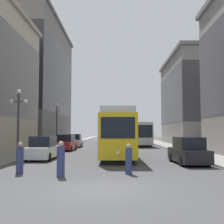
{
  "coord_description": "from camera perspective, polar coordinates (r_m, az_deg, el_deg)",
  "views": [
    {
      "loc": [
        0.46,
        -10.76,
        2.23
      ],
      "look_at": [
        0.13,
        9.62,
        3.64
      ],
      "focal_mm": 44.28,
      "sensor_mm": 36.0,
      "label": 1
    }
  ],
  "objects": [
    {
      "name": "parked_car_right_far",
      "position": [
        19.65,
        15.48,
        -7.86
      ],
      "size": [
        2.04,
        4.56,
        1.82
      ],
      "rotation": [
        0.0,
        0.0,
        3.18
      ],
      "color": "black",
      "rests_on": "ground"
    },
    {
      "name": "sidewalk_right",
      "position": [
        51.38,
        9.5,
        -6.3
      ],
      "size": [
        2.84,
        120.0,
        0.15
      ],
      "primitive_type": "cube",
      "color": "gray",
      "rests_on": "ground"
    },
    {
      "name": "lamp_post_left_far",
      "position": [
        36.32,
        -11.32,
        -1.3
      ],
      "size": [
        1.41,
        0.36,
        5.67
      ],
      "color": "#333338",
      "rests_on": "sidewalk_left"
    },
    {
      "name": "streetcar",
      "position": [
        23.9,
        0.86,
        -4.26
      ],
      "size": [
        2.87,
        12.38,
        3.89
      ],
      "rotation": [
        0.0,
        0.0,
        0.02
      ],
      "color": "black",
      "rests_on": "ground"
    },
    {
      "name": "transit_bus",
      "position": [
        42.65,
        5.69,
        -4.32
      ],
      "size": [
        2.88,
        11.15,
        3.45
      ],
      "rotation": [
        0.0,
        0.0,
        0.03
      ],
      "color": "black",
      "rests_on": "ground"
    },
    {
      "name": "pedestrian_on_sidewalk",
      "position": [
        14.6,
        3.46,
        -9.83
      ],
      "size": [
        0.35,
        0.35,
        1.57
      ],
      "rotation": [
        0.0,
        0.0,
        3.21
      ],
      "color": "navy",
      "rests_on": "ground"
    },
    {
      "name": "sidewalk_left",
      "position": [
        51.52,
        -8.64,
        -6.31
      ],
      "size": [
        2.84,
        120.0,
        0.15
      ],
      "primitive_type": "cube",
      "color": "gray",
      "rests_on": "ground"
    },
    {
      "name": "lamp_post_left_near",
      "position": [
        22.87,
        -18.76,
        -0.12
      ],
      "size": [
        1.41,
        0.36,
        5.35
      ],
      "color": "#333338",
      "rests_on": "sidewalk_left"
    },
    {
      "name": "parked_car_left_far",
      "position": [
        22.64,
        -14.05,
        -7.35
      ],
      "size": [
        1.91,
        4.51,
        1.82
      ],
      "rotation": [
        0.0,
        0.0,
        -0.01
      ],
      "color": "black",
      "rests_on": "ground"
    },
    {
      "name": "parked_car_left_near",
      "position": [
        32.35,
        -9.46,
        -6.36
      ],
      "size": [
        2.02,
        4.5,
        1.82
      ],
      "rotation": [
        0.0,
        0.0,
        -0.04
      ],
      "color": "black",
      "rests_on": "ground"
    },
    {
      "name": "building_left_corner",
      "position": [
        51.96,
        -18.32,
        5.86
      ],
      "size": [
        14.79,
        23.82,
        21.21
      ],
      "color": "slate",
      "rests_on": "ground"
    },
    {
      "name": "pedestrian_crossing_far",
      "position": [
        15.47,
        -18.49,
        -9.19
      ],
      "size": [
        0.37,
        0.37,
        1.64
      ],
      "rotation": [
        0.0,
        0.0,
        4.69
      ],
      "color": "navy",
      "rests_on": "ground"
    },
    {
      "name": "ground_plane",
      "position": [
        11.0,
        -1.55,
        -15.64
      ],
      "size": [
        200.0,
        200.0,
        0.0
      ],
      "primitive_type": "plane",
      "color": "#424244"
    },
    {
      "name": "parked_car_left_mid",
      "position": [
        38.89,
        -7.7,
        -5.96
      ],
      "size": [
        1.96,
        4.38,
        1.82
      ],
      "rotation": [
        0.0,
        0.0,
        0.02
      ],
      "color": "black",
      "rests_on": "ground"
    },
    {
      "name": "building_right_midblock",
      "position": [
        48.91,
        17.72,
        2.44
      ],
      "size": [
        10.78,
        18.47,
        14.68
      ],
      "color": "gray",
      "rests_on": "ground"
    },
    {
      "name": "pedestrian_crossing_near",
      "position": [
        13.93,
        -10.53,
        -9.74
      ],
      "size": [
        0.39,
        0.39,
        1.73
      ],
      "rotation": [
        0.0,
        0.0,
        0.19
      ],
      "color": "navy",
      "rests_on": "ground"
    }
  ]
}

